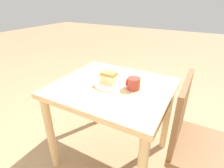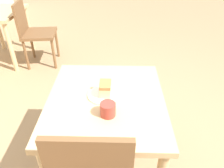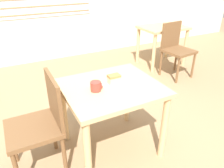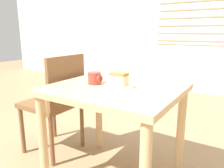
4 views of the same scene
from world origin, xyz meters
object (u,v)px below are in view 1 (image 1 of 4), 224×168
Objects in this scene: cake_slice at (109,78)px; plate at (108,84)px; coffee_mug at (133,83)px; chair_near_window at (198,143)px; dining_table_near at (112,99)px.

plate is at bearing 98.56° from cake_slice.
cake_slice is 1.10× the size of coffee_mug.
coffee_mug is at bearing 80.88° from chair_near_window.
dining_table_near is 0.17m from cake_slice.
cake_slice reaches higher than plate.
chair_near_window is 4.29× the size of plate.
cake_slice is at bearing 85.47° from chair_near_window.
plate is 1.91× the size of cake_slice.
coffee_mug is (-0.18, -0.02, -0.01)m from cake_slice.
plate is 0.05m from cake_slice.
plate reaches higher than dining_table_near.
chair_near_window reaches higher than cake_slice.
coffee_mug reaches higher than dining_table_near.
plate is (0.66, -0.04, 0.22)m from chair_near_window.
chair_near_window is 0.71m from cake_slice.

